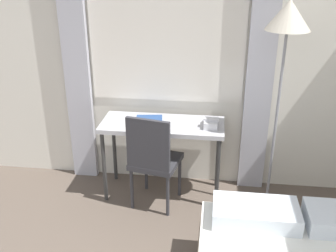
# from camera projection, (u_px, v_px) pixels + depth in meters

# --- Properties ---
(wall_back_with_window) EXTENTS (5.39, 0.13, 2.70)m
(wall_back_with_window) POSITION_uv_depth(u_px,v_px,m) (165.00, 47.00, 3.55)
(wall_back_with_window) COLOR silver
(wall_back_with_window) RESTS_ON ground_plane
(desk) EXTENTS (1.11, 0.45, 0.73)m
(desk) POSITION_uv_depth(u_px,v_px,m) (163.00, 131.00, 3.56)
(desk) COLOR #B2B2B7
(desk) RESTS_ON ground_plane
(desk_chair) EXTENTS (0.47, 0.47, 0.90)m
(desk_chair) POSITION_uv_depth(u_px,v_px,m) (153.00, 157.00, 3.42)
(desk_chair) COLOR #333338
(desk_chair) RESTS_ON ground_plane
(standing_lamp) EXTENTS (0.34, 0.34, 1.83)m
(standing_lamp) POSITION_uv_depth(u_px,v_px,m) (286.00, 34.00, 2.97)
(standing_lamp) COLOR #4C4C51
(standing_lamp) RESTS_ON ground_plane
(telephone) EXTENTS (0.14, 0.16, 0.09)m
(telephone) POSITION_uv_depth(u_px,v_px,m) (211.00, 123.00, 3.43)
(telephone) COLOR silver
(telephone) RESTS_ON desk
(book) EXTENTS (0.26, 0.23, 0.02)m
(book) POSITION_uv_depth(u_px,v_px,m) (149.00, 120.00, 3.56)
(book) COLOR navy
(book) RESTS_ON desk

